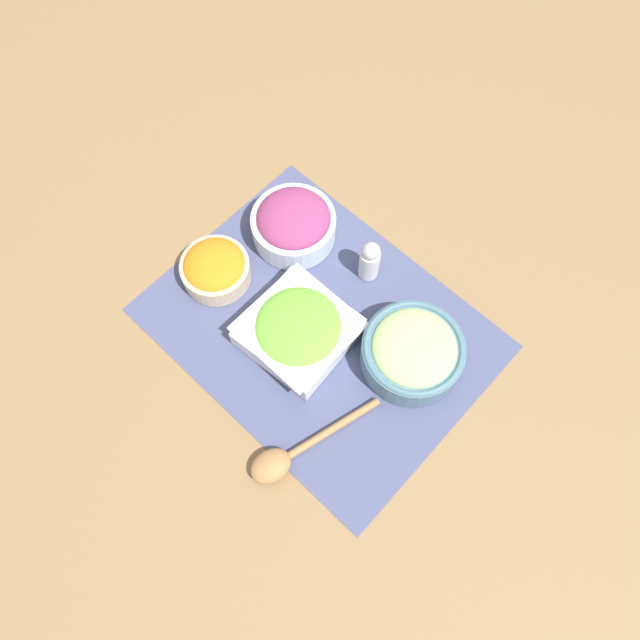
{
  "coord_description": "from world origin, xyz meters",
  "views": [
    {
      "loc": [
        0.27,
        -0.29,
        0.95
      ],
      "look_at": [
        0.0,
        0.0,
        0.03
      ],
      "focal_mm": 35.0,
      "sensor_mm": 36.0,
      "label": 1
    }
  ],
  "objects": [
    {
      "name": "ground_plane",
      "position": [
        0.0,
        0.0,
        0.0
      ],
      "size": [
        3.0,
        3.0,
        0.0
      ],
      "primitive_type": "plane",
      "color": "olive"
    },
    {
      "name": "placemat",
      "position": [
        0.0,
        0.0,
        0.0
      ],
      "size": [
        0.53,
        0.4,
        0.0
      ],
      "color": "#474C70",
      "rests_on": "ground_plane"
    },
    {
      "name": "lettuce_bowl",
      "position": [
        -0.01,
        -0.04,
        0.03
      ],
      "size": [
        0.17,
        0.17,
        0.06
      ],
      "color": "white",
      "rests_on": "placemat"
    },
    {
      "name": "cucumber_bowl",
      "position": [
        0.14,
        0.06,
        0.04
      ],
      "size": [
        0.16,
        0.16,
        0.07
      ],
      "color": "slate",
      "rests_on": "placemat"
    },
    {
      "name": "onion_bowl",
      "position": [
        -0.15,
        0.1,
        0.04
      ],
      "size": [
        0.14,
        0.14,
        0.08
      ],
      "color": "silver",
      "rests_on": "placemat"
    },
    {
      "name": "carrot_bowl",
      "position": [
        -0.19,
        -0.05,
        0.03
      ],
      "size": [
        0.12,
        0.12,
        0.06
      ],
      "color": "beige",
      "rests_on": "placemat"
    },
    {
      "name": "wooden_spoon",
      "position": [
        0.11,
        -0.19,
        0.02
      ],
      "size": [
        0.09,
        0.22,
        0.03
      ],
      "color": "#9E7042",
      "rests_on": "placemat"
    },
    {
      "name": "pepper_shaker",
      "position": [
        -0.01,
        0.13,
        0.05
      ],
      "size": [
        0.03,
        0.03,
        0.09
      ],
      "color": "silver",
      "rests_on": "placemat"
    }
  ]
}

